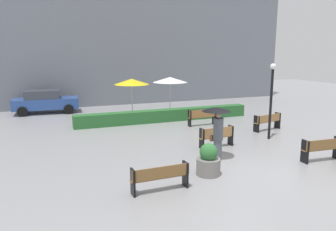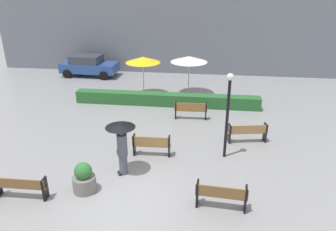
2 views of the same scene
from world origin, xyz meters
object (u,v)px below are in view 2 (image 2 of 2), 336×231
(bench_near_right, at_px, (221,195))
(parked_car, at_px, (89,65))
(patio_umbrella_yellow, at_px, (143,60))
(bench_far_right, at_px, (248,132))
(bench_mid_center, at_px, (151,144))
(patio_umbrella_white, at_px, (189,59))
(bench_back_row, at_px, (191,109))
(bench_near_left, at_px, (20,186))
(pedestrian_with_umbrella, at_px, (121,140))
(planter_pot, at_px, (84,179))
(lamp_post, at_px, (228,107))

(bench_near_right, xyz_separation_m, parked_car, (-9.61, 14.43, 0.30))
(patio_umbrella_yellow, bearing_deg, bench_far_right, -43.98)
(bench_mid_center, bearing_deg, bench_far_right, 23.01)
(patio_umbrella_white, relative_size, parked_car, 0.58)
(bench_back_row, xyz_separation_m, bench_near_right, (1.41, -7.11, -0.04))
(patio_umbrella_yellow, bearing_deg, patio_umbrella_white, 11.66)
(bench_mid_center, bearing_deg, parked_car, 120.97)
(bench_near_left, xyz_separation_m, pedestrian_with_umbrella, (3.01, 1.94, 0.92))
(bench_back_row, xyz_separation_m, patio_umbrella_white, (-0.40, 3.93, 1.74))
(pedestrian_with_umbrella, distance_m, patio_umbrella_yellow, 8.93)
(bench_mid_center, xyz_separation_m, planter_pot, (-1.89, -2.71, -0.05))
(bench_back_row, height_order, lamp_post, lamp_post)
(bench_mid_center, xyz_separation_m, lamp_post, (3.02, 0.30, 1.70))
(bench_far_right, bearing_deg, patio_umbrella_white, 116.43)
(bench_mid_center, relative_size, pedestrian_with_umbrella, 0.78)
(bench_near_right, bearing_deg, parked_car, 123.66)
(bench_near_left, xyz_separation_m, patio_umbrella_white, (4.83, 11.34, 1.82))
(bench_near_left, height_order, parked_car, parked_car)
(planter_pot, bearing_deg, bench_near_right, -4.36)
(bench_near_left, bearing_deg, bench_back_row, 54.78)
(bench_back_row, distance_m, bench_near_left, 9.07)
(bench_near_left, bearing_deg, bench_near_right, 2.65)
(patio_umbrella_white, bearing_deg, patio_umbrella_yellow, -168.34)
(lamp_post, bearing_deg, parked_car, 131.68)
(pedestrian_with_umbrella, bearing_deg, patio_umbrella_white, 79.03)
(bench_far_right, xyz_separation_m, planter_pot, (-5.97, -4.45, -0.05))
(bench_mid_center, relative_size, patio_umbrella_white, 0.65)
(planter_pot, distance_m, patio_umbrella_yellow, 10.27)
(bench_near_right, height_order, planter_pot, planter_pot)
(parked_car, bearing_deg, patio_umbrella_yellow, -38.30)
(bench_mid_center, relative_size, planter_pot, 1.46)
(planter_pot, height_order, patio_umbrella_white, patio_umbrella_white)
(pedestrian_with_umbrella, bearing_deg, bench_near_left, -147.14)
(planter_pot, xyz_separation_m, lamp_post, (4.91, 3.02, 1.74))
(planter_pot, bearing_deg, pedestrian_with_umbrella, 50.79)
(patio_umbrella_white, bearing_deg, lamp_post, -75.04)
(bench_mid_center, bearing_deg, bench_back_row, 71.14)
(planter_pot, bearing_deg, bench_mid_center, 55.16)
(bench_near_right, height_order, bench_mid_center, bench_mid_center)
(planter_pot, xyz_separation_m, patio_umbrella_yellow, (0.10, 10.11, 1.83))
(bench_back_row, height_order, patio_umbrella_white, patio_umbrella_white)
(bench_near_right, relative_size, patio_umbrella_yellow, 0.67)
(bench_near_left, distance_m, parked_car, 15.04)
(bench_mid_center, xyz_separation_m, parked_car, (-6.82, 11.36, 0.29))
(bench_near_right, bearing_deg, lamp_post, 86.05)
(bench_far_right, distance_m, patio_umbrella_yellow, 8.35)
(bench_mid_center, height_order, patio_umbrella_white, patio_umbrella_white)
(planter_pot, bearing_deg, parked_car, 109.30)
(bench_near_right, distance_m, patio_umbrella_white, 11.32)
(bench_near_left, distance_m, patio_umbrella_white, 12.46)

